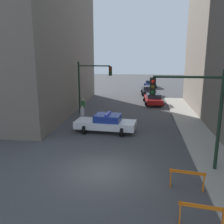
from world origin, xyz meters
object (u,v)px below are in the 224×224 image
at_px(police_car, 106,123).
at_px(pedestrian_crossing, 82,115).
at_px(parked_car_near, 153,99).
at_px(traffic_light_far, 90,80).
at_px(pedestrian_corner, 83,107).
at_px(barrier_mid, 187,177).
at_px(parked_car_far, 150,84).
at_px(parked_car_mid, 149,90).
at_px(barrier_front, 201,212).
at_px(traffic_light_near, 197,105).

height_order(police_car, pedestrian_crossing, pedestrian_crossing).
relative_size(police_car, parked_car_near, 1.10).
bearing_deg(traffic_light_far, pedestrian_corner, -114.87).
height_order(police_car, parked_car_near, police_car).
distance_m(police_car, barrier_mid, 9.33).
xyz_separation_m(parked_car_far, pedestrian_corner, (-7.19, -21.14, 0.19)).
bearing_deg(barrier_mid, pedestrian_corner, 121.43).
bearing_deg(parked_car_mid, pedestrian_crossing, -112.61).
height_order(traffic_light_far, barrier_mid, traffic_light_far).
bearing_deg(parked_car_mid, traffic_light_far, -119.90).
distance_m(traffic_light_far, pedestrian_crossing, 5.07).
bearing_deg(parked_car_far, pedestrian_corner, -108.26).
relative_size(pedestrian_crossing, barrier_mid, 1.05).
relative_size(traffic_light_far, barrier_mid, 3.28).
height_order(traffic_light_far, police_car, traffic_light_far).
bearing_deg(police_car, pedestrian_corner, 36.35).
xyz_separation_m(pedestrian_crossing, barrier_mid, (7.18, -9.66, -0.24)).
distance_m(parked_car_near, pedestrian_crossing, 11.47).
xyz_separation_m(police_car, barrier_front, (4.94, -10.53, -0.11)).
relative_size(traffic_light_near, police_car, 1.07).
distance_m(traffic_light_near, traffic_light_far, 14.44).
xyz_separation_m(traffic_light_far, parked_car_near, (6.64, 5.12, -2.72)).
bearing_deg(police_car, traffic_light_near, -131.95).
xyz_separation_m(barrier_front, barrier_mid, (-0.06, 2.58, 0.00)).
distance_m(parked_car_near, parked_car_mid, 6.98).
height_order(parked_car_near, pedestrian_corner, pedestrian_corner).
bearing_deg(parked_car_mid, traffic_light_near, -88.31).
relative_size(parked_car_near, pedestrian_corner, 2.66).
distance_m(pedestrian_crossing, pedestrian_corner, 3.38).
relative_size(police_car, pedestrian_corner, 2.92).
bearing_deg(parked_car_far, barrier_mid, -88.25).
bearing_deg(barrier_mid, parked_car_mid, 92.53).
bearing_deg(barrier_front, traffic_light_near, 83.20).
bearing_deg(police_car, barrier_mid, -143.33).
xyz_separation_m(traffic_light_near, barrier_front, (-0.55, -4.63, -2.91)).
distance_m(traffic_light_far, pedestrian_corner, 2.80).
height_order(traffic_light_near, pedestrian_crossing, traffic_light_near).
height_order(traffic_light_near, police_car, traffic_light_near).
bearing_deg(parked_car_near, barrier_mid, -91.84).
height_order(parked_car_mid, pedestrian_corner, pedestrian_corner).
bearing_deg(police_car, parked_car_mid, -6.47).
distance_m(parked_car_far, pedestrian_crossing, 25.28).
distance_m(police_car, pedestrian_crossing, 2.87).
xyz_separation_m(parked_car_near, barrier_front, (0.84, -21.74, -0.06)).
relative_size(police_car, parked_car_mid, 1.11).
bearing_deg(parked_car_far, traffic_light_near, -87.08).
distance_m(barrier_front, barrier_mid, 2.58).
bearing_deg(parked_car_near, traffic_light_near, -89.52).
height_order(traffic_light_near, parked_car_far, traffic_light_near).
bearing_deg(pedestrian_crossing, parked_car_mid, 127.94).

